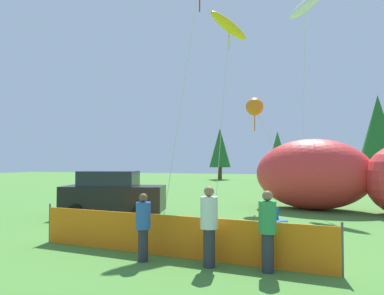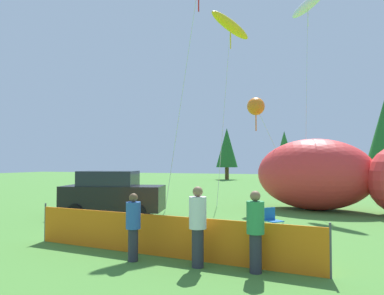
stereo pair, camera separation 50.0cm
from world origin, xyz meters
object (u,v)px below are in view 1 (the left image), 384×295
Objects in this scene: parked_car at (113,194)px; folding_chair at (276,218)px; spectator_in_grey_shirt at (209,223)px; kite_yellow_hero at (229,27)px; inflatable_cat at (335,177)px; spectator_in_blue_shirt at (268,228)px; spectator_in_black_shirt at (143,224)px; kite_white_ghost at (305,7)px; kite_orange_flower at (255,107)px.

parked_car reaches higher than folding_chair.
kite_yellow_hero is (-2.28, 11.98, 8.96)m from spectator_in_grey_shirt.
spectator_in_blue_shirt is (-1.82, -11.26, -0.67)m from inflatable_cat.
inflatable_cat is at bearing 74.46° from spectator_in_grey_shirt.
spectator_in_blue_shirt reaches higher than spectator_in_black_shirt.
spectator_in_grey_shirt is 1.04× the size of spectator_in_blue_shirt.
kite_white_ghost is at bearing 35.85° from kite_yellow_hero.
spectator_in_blue_shirt is 0.14× the size of kite_white_ghost.
spectator_in_blue_shirt is 15.39m from kite_yellow_hero.
spectator_in_black_shirt is at bearing -68.36° from parked_car.
kite_yellow_hero is at bearing 42.39° from parked_car.
inflatable_cat is 12.32m from spectator_in_black_shirt.
spectator_in_grey_shirt reaches higher than spectator_in_black_shirt.
kite_orange_flower is at bearing -19.50° from kite_yellow_hero.
spectator_in_black_shirt is at bearing -178.68° from spectator_in_blue_shirt.
inflatable_cat is at bearing 67.16° from spectator_in_black_shirt.
kite_white_ghost is at bearing 33.74° from parked_car.
kite_orange_flower is (-2.10, 11.43, 4.33)m from spectator_in_blue_shirt.
spectator_in_black_shirt is at bearing -86.91° from kite_yellow_hero.
kite_white_ghost reaches higher than folding_chair.
kite_orange_flower is at bearing 30.61° from parked_car.
parked_car is 9.60m from spectator_in_blue_shirt.
spectator_in_blue_shirt is 0.16× the size of kite_yellow_hero.
spectator_in_grey_shirt is 18.38m from kite_white_ghost.
spectator_in_black_shirt is 0.92× the size of spectator_in_blue_shirt.
folding_chair is at bearing -93.98° from kite_white_ghost.
kite_orange_flower is 0.47× the size of kite_white_ghost.
kite_orange_flower reaches higher than folding_chair.
parked_car is 11.40m from kite_yellow_hero.
kite_orange_flower is at bearing 93.94° from spectator_in_grey_shirt.
spectator_in_black_shirt is (-4.77, -11.33, -0.75)m from inflatable_cat.
parked_car is 15.89m from kite_white_ghost.
folding_chair is 0.08× the size of kite_yellow_hero.
kite_orange_flower is (5.33, 5.35, 4.31)m from parked_car.
kite_white_ghost is at bearing 83.45° from spectator_in_grey_shirt.
parked_car is 0.43× the size of kite_yellow_hero.
kite_orange_flower is 4.93m from kite_yellow_hero.
folding_chair is (7.12, -1.42, -0.49)m from parked_car.
kite_yellow_hero is (-3.60, 11.96, 9.00)m from spectator_in_blue_shirt.
inflatable_cat is 4.93× the size of spectator_in_blue_shirt.
inflatable_cat reaches higher than parked_car.
spectator_in_grey_shirt is at bearing -96.55° from kite_white_ghost.
kite_yellow_hero reaches higher than spectator_in_black_shirt.
spectator_in_blue_shirt is 12.40m from kite_orange_flower.
spectator_in_blue_shirt is 0.31× the size of kite_orange_flower.
spectator_in_black_shirt is 0.15× the size of kite_yellow_hero.
spectator_in_blue_shirt is at bearing -91.51° from kite_white_ghost.
spectator_in_grey_shirt reaches higher than folding_chair.
kite_orange_flower is (-1.79, 6.77, 4.80)m from folding_chair.
kite_white_ghost is (0.71, 10.19, 11.18)m from folding_chair.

